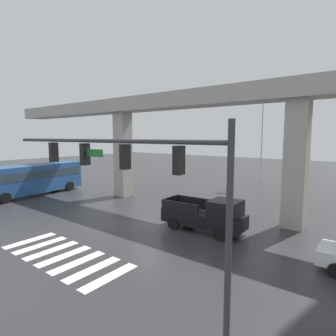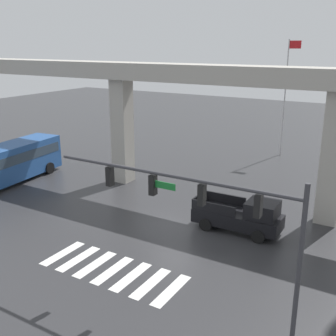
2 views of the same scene
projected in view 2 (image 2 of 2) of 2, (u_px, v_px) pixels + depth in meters
The scene contains 7 objects.
ground_plane at pixel (173, 226), 24.80m from camera, with size 120.00×120.00×0.00m, color #2D2D30.
crosswalk_stripes at pixel (113, 270), 19.96m from camera, with size 7.15×2.80×0.01m.
elevated_overpass at pixel (215, 87), 26.99m from camera, with size 48.86×2.25×9.23m.
pickup_truck at pixel (242, 216), 23.82m from camera, with size 5.13×2.16×2.08m.
city_bus at pixel (2, 163), 31.60m from camera, with size 3.63×11.00×2.99m.
traffic_signal_mast at pixel (205, 205), 15.58m from camera, with size 10.89×0.32×6.20m.
flagpole at pixel (286, 91), 38.86m from camera, with size 1.16×0.12×10.95m.
Camera 2 is at (11.35, -19.68, 10.55)m, focal length 44.06 mm.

